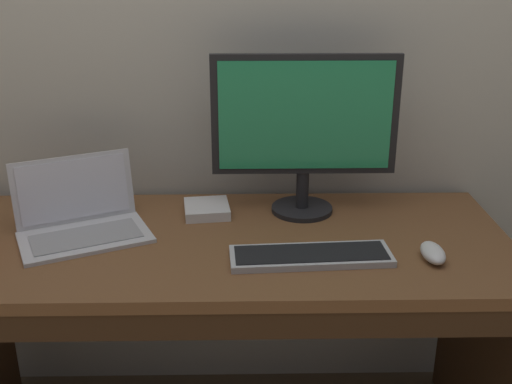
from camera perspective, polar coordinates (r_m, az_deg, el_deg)
back_wall at (r=1.99m, az=-3.14°, el=15.25°), size 3.65×0.04×2.60m
desk at (r=1.86m, az=-3.05°, el=-10.38°), size 1.64×0.68×0.75m
laptop_silver at (r=1.85m, az=-15.79°, el=-2.14°), size 0.42×0.37×0.21m
external_monitor at (r=1.85m, az=4.47°, el=5.90°), size 0.55×0.19×0.49m
wired_keyboard at (r=1.65m, az=5.04°, el=-5.85°), size 0.43×0.16×0.02m
computer_mouse at (r=1.70m, az=15.89°, el=-5.37°), size 0.06×0.12×0.04m
external_drive_box at (r=1.92m, az=-4.53°, el=-1.57°), size 0.15×0.16×0.03m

